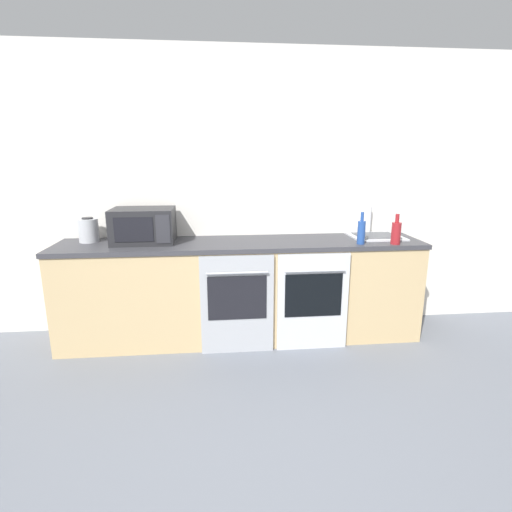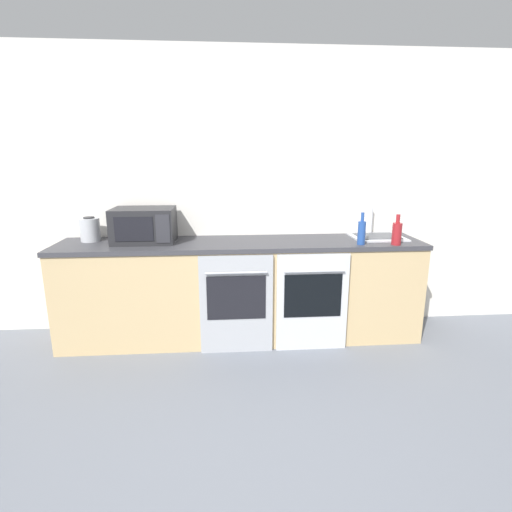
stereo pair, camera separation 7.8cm
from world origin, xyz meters
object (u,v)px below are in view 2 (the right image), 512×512
at_px(oven_right, 312,302).
at_px(kettle, 90,230).
at_px(oven_left, 236,304).
at_px(bottle_blue, 362,232).
at_px(bottle_red, 397,233).
at_px(microwave, 144,225).
at_px(sink, 377,236).

relative_size(oven_right, kettle, 3.96).
bearing_deg(oven_left, bottle_blue, 6.17).
relative_size(oven_right, bottle_red, 3.28).
bearing_deg(microwave, oven_right, -14.32).
distance_m(bottle_blue, kettle, 2.39).
bearing_deg(kettle, bottle_blue, -7.82).
distance_m(oven_right, bottle_blue, 0.73).
distance_m(bottle_red, sink, 0.33).
height_order(oven_left, kettle, kettle).
relative_size(oven_left, kettle, 3.96).
distance_m(oven_right, sink, 0.92).
height_order(bottle_blue, bottle_red, bottle_blue).
bearing_deg(microwave, sink, 0.68).
xyz_separation_m(microwave, bottle_red, (2.17, -0.29, -0.05)).
bearing_deg(bottle_red, sink, 99.32).
bearing_deg(kettle, oven_right, -12.88).
relative_size(oven_left, microwave, 1.62).
distance_m(bottle_blue, bottle_red, 0.30).
bearing_deg(sink, bottle_red, -80.68).
relative_size(bottle_red, kettle, 1.21).
height_order(oven_right, bottle_blue, bottle_blue).
relative_size(oven_left, sink, 1.84).
relative_size(microwave, bottle_red, 2.02).
relative_size(microwave, kettle, 2.44).
bearing_deg(microwave, bottle_red, -7.56).
distance_m(oven_left, bottle_red, 1.50).
bearing_deg(sink, microwave, -179.32).
xyz_separation_m(oven_left, bottle_red, (1.38, 0.08, 0.57)).
distance_m(microwave, bottle_blue, 1.89).
distance_m(bottle_red, kettle, 2.69).
height_order(bottle_blue, sink, bottle_blue).
xyz_separation_m(oven_left, sink, (1.33, 0.39, 0.49)).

